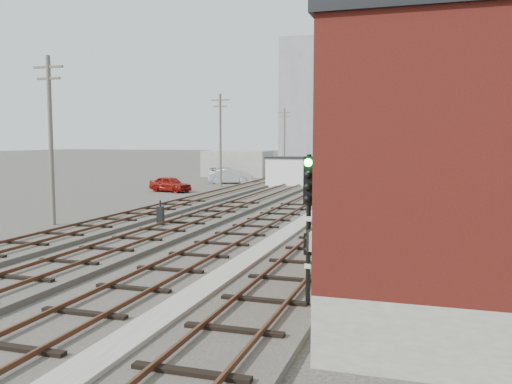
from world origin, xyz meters
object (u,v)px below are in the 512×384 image
at_px(signal_mast, 308,220).
at_px(switch_stand, 160,216).
at_px(car_red, 170,184).
at_px(car_grey, 228,173).
at_px(car_silver, 231,176).
at_px(site_trailer, 303,172).

height_order(signal_mast, switch_stand, signal_mast).
bearing_deg(car_red, car_grey, 19.82).
relative_size(switch_stand, car_silver, 0.29).
height_order(signal_mast, car_grey, signal_mast).
xyz_separation_m(switch_stand, site_trailer, (1.64, 26.49, 0.83)).
relative_size(switch_stand, car_grey, 0.32).
bearing_deg(car_silver, signal_mast, -173.74).
bearing_deg(car_silver, switch_stand, 176.32).
height_order(car_silver, car_grey, car_silver).
xyz_separation_m(signal_mast, car_red, (-18.54, 29.28, -1.81)).
bearing_deg(car_red, site_trailer, -34.08).
distance_m(switch_stand, site_trailer, 26.55).
bearing_deg(car_silver, site_trailer, -119.52).
xyz_separation_m(site_trailer, car_red, (-10.07, -8.34, -0.79)).
bearing_deg(car_red, signal_mast, -131.38).
relative_size(signal_mast, site_trailer, 0.60).
xyz_separation_m(signal_mast, car_silver, (-16.57, 39.50, -1.73)).
bearing_deg(switch_stand, signal_mast, -55.36).
height_order(signal_mast, car_red, signal_mast).
bearing_deg(switch_stand, car_silver, 95.22).
bearing_deg(car_red, car_silver, 5.32).
distance_m(site_trailer, car_silver, 8.34).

